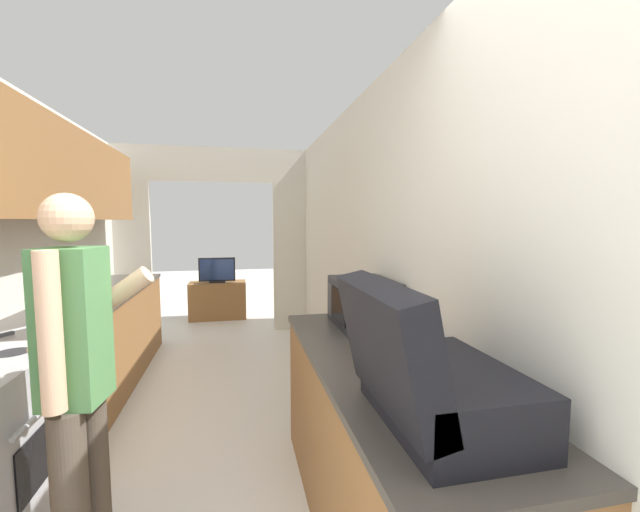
# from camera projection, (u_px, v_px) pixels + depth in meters

# --- Properties ---
(wall_right) EXTENTS (0.06, 7.34, 2.50)m
(wall_right) POSITION_uv_depth(u_px,v_px,m) (393.00, 265.00, 2.51)
(wall_right) COLOR silver
(wall_right) RESTS_ON ground_plane
(wall_far_with_doorway) EXTENTS (2.89, 0.06, 2.50)m
(wall_far_with_doorway) POSITION_uv_depth(u_px,v_px,m) (214.00, 228.00, 5.25)
(wall_far_with_doorway) COLOR silver
(wall_far_with_doorway) RESTS_ON ground_plane
(counter_left) EXTENTS (0.62, 3.81, 0.88)m
(counter_left) POSITION_uv_depth(u_px,v_px,m) (87.00, 353.00, 3.26)
(counter_left) COLOR brown
(counter_left) RESTS_ON ground_plane
(counter_right) EXTENTS (0.62, 1.92, 0.88)m
(counter_right) POSITION_uv_depth(u_px,v_px,m) (380.00, 450.00, 1.87)
(counter_right) COLOR brown
(counter_right) RESTS_ON ground_plane
(person) EXTENTS (0.53, 0.41, 1.64)m
(person) POSITION_uv_depth(u_px,v_px,m) (77.00, 387.00, 1.55)
(person) COLOR #4C4238
(person) RESTS_ON ground_plane
(suitcase) EXTENTS (0.49, 0.60, 0.47)m
(suitcase) POSITION_uv_depth(u_px,v_px,m) (425.00, 377.00, 1.25)
(suitcase) COLOR black
(suitcase) RESTS_ON counter_right
(microwave) EXTENTS (0.34, 0.50, 0.29)m
(microwave) POSITION_uv_depth(u_px,v_px,m) (363.00, 303.00, 2.43)
(microwave) COLOR black
(microwave) RESTS_ON counter_right
(book_stack) EXTENTS (0.25, 0.31, 0.11)m
(book_stack) POSITION_uv_depth(u_px,v_px,m) (389.00, 346.00, 1.87)
(book_stack) COLOR #33894C
(book_stack) RESTS_ON counter_right
(tv_cabinet) EXTENTS (0.86, 0.42, 0.58)m
(tv_cabinet) POSITION_uv_depth(u_px,v_px,m) (218.00, 300.00, 6.17)
(tv_cabinet) COLOR brown
(tv_cabinet) RESTS_ON ground_plane
(television) EXTENTS (0.55, 0.16, 0.39)m
(television) POSITION_uv_depth(u_px,v_px,m) (217.00, 270.00, 6.08)
(television) COLOR black
(television) RESTS_ON tv_cabinet
(knife) EXTENTS (0.13, 0.28, 0.02)m
(knife) POSITION_uv_depth(u_px,v_px,m) (8.00, 333.00, 2.26)
(knife) COLOR #B7B7BC
(knife) RESTS_ON counter_left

